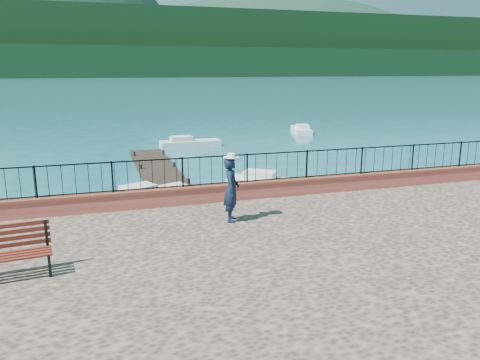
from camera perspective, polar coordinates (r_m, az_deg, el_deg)
ground at (r=13.30m, az=7.20°, el=-11.31°), size 2000.00×2000.00×0.00m
parapet at (r=16.03m, az=1.89°, el=-1.19°), size 28.00×0.46×0.58m
railing at (r=15.86m, az=1.91°, el=1.49°), size 27.00×0.05×0.95m
dock at (r=23.77m, az=-9.35°, el=0.18°), size 2.00×16.00×0.30m
far_forest at (r=310.99m, az=-16.93°, el=13.58°), size 900.00×60.00×18.00m
foothills at (r=371.33m, az=-17.22°, el=15.47°), size 900.00×120.00×44.00m
companion_hill at (r=613.74m, az=4.24°, el=12.95°), size 448.00×384.00×180.00m
park_bench at (r=11.19m, az=-27.07°, el=-9.15°), size 2.07×0.87×1.12m
person at (r=13.47m, az=-1.05°, el=-1.18°), size 0.66×0.80×1.88m
hat at (r=13.25m, az=-1.07°, el=3.01°), size 0.44×0.44×0.12m
boat_0 at (r=20.36m, az=-10.85°, el=-1.41°), size 3.97×2.73×0.80m
boat_1 at (r=22.15m, az=3.98°, el=0.02°), size 4.19×3.55×0.80m
boat_4 at (r=34.18m, az=-6.08°, el=4.76°), size 4.34×1.32×0.80m
boat_5 at (r=41.80m, az=7.48°, el=6.31°), size 2.29×4.19×0.80m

